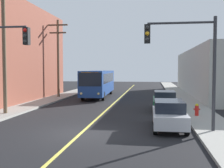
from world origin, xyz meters
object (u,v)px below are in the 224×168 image
parked_car_silver (169,114)px  fire_hydrant (197,109)px  utility_pole_near (4,37)px  utility_pole_mid (58,54)px  traffic_signal_right_corner (184,52)px  city_bus (99,82)px  parked_car_green (164,101)px

parked_car_silver → fire_hydrant: parked_car_silver is taller
parked_car_silver → utility_pole_near: size_ratio=0.44×
utility_pole_mid → traffic_signal_right_corner: 20.57m
traffic_signal_right_corner → utility_pole_near: bearing=163.0°
city_bus → fire_hydrant: city_bus is taller
city_bus → traffic_signal_right_corner: 20.14m
utility_pole_mid → traffic_signal_right_corner: (12.65, -16.19, -0.84)m
utility_pole_mid → parked_car_green: bearing=-35.6°
utility_pole_near → utility_pole_mid: (-0.25, 12.39, -0.57)m
parked_car_green → utility_pole_near: (-11.75, -3.82, 4.88)m
utility_pole_near → fire_hydrant: utility_pole_near is taller
parked_car_green → traffic_signal_right_corner: bearing=-85.1°
city_bus → utility_pole_mid: size_ratio=1.35×
parked_car_green → city_bus: bearing=125.3°
parked_car_green → utility_pole_near: 13.28m
traffic_signal_right_corner → utility_pole_mid: bearing=128.0°
city_bus → traffic_signal_right_corner: (8.17, -18.24, 2.49)m
city_bus → parked_car_green: 13.05m
city_bus → utility_pole_near: (-4.23, -14.44, 3.90)m
parked_car_silver → parked_car_green: same height
city_bus → parked_car_silver: 18.97m
utility_pole_mid → traffic_signal_right_corner: size_ratio=1.50×
parked_car_silver → utility_pole_near: bearing=165.7°
fire_hydrant → traffic_signal_right_corner: bearing=-107.0°
parked_car_green → utility_pole_mid: (-12.00, 8.58, 4.30)m
parked_car_silver → utility_pole_near: 13.01m
utility_pole_near → utility_pole_mid: 12.41m
parked_car_silver → traffic_signal_right_corner: bearing=-49.1°
city_bus → utility_pole_near: size_ratio=1.21×
utility_pole_near → fire_hydrant: (13.85, 0.91, -5.13)m
utility_pole_mid → fire_hydrant: bearing=-39.2°
parked_car_green → utility_pole_mid: bearing=144.4°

